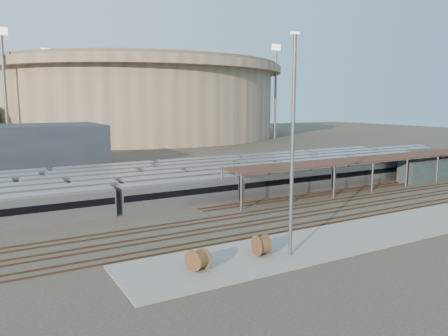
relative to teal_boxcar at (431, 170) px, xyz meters
name	(u,v)px	position (x,y,z in m)	size (l,w,h in m)	color
ground	(293,206)	(-36.92, -4.00, -1.94)	(420.00, 420.00, 0.00)	#383026
apron	(343,238)	(-41.92, -19.00, -1.84)	(50.00, 9.00, 0.20)	gray
subway_trains	(215,177)	(-39.73, 14.50, -0.14)	(129.09, 23.90, 3.60)	#ACACB1
inspection_shed	(378,159)	(-14.92, 0.00, 3.04)	(60.30, 6.00, 5.30)	#5C5D62
empty_tracks	(316,213)	(-36.92, -9.00, -1.85)	(170.00, 9.62, 0.18)	#4C3323
stadium	(139,99)	(-11.92, 136.00, 14.53)	(124.00, 124.00, 32.50)	gray
service_building	(0,149)	(-71.92, 51.00, 3.06)	(42.00, 20.00, 10.00)	#1E232D
floodlight_0	(5,84)	(-66.92, 106.00, 18.71)	(4.00, 1.00, 38.40)	#5C5D62
floodlight_2	(276,88)	(33.08, 96.00, 18.71)	(4.00, 1.00, 38.40)	#5C5D62
floodlight_3	(48,89)	(-46.92, 156.00, 18.71)	(4.00, 1.00, 38.40)	#5C5D62
teal_boxcar	(431,170)	(0.00, 0.00, 0.00)	(16.64, 3.22, 3.88)	#1F464E
cable_reel_west	(198,260)	(-59.92, -19.72, -0.78)	(1.93, 1.93, 1.07)	brown
cable_reel_east	(262,245)	(-52.89, -19.24, -0.73)	(2.03, 2.03, 1.13)	brown
yard_light_pole	(292,146)	(-50.43, -20.54, 8.81)	(0.82, 0.36, 20.93)	#5C5D62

